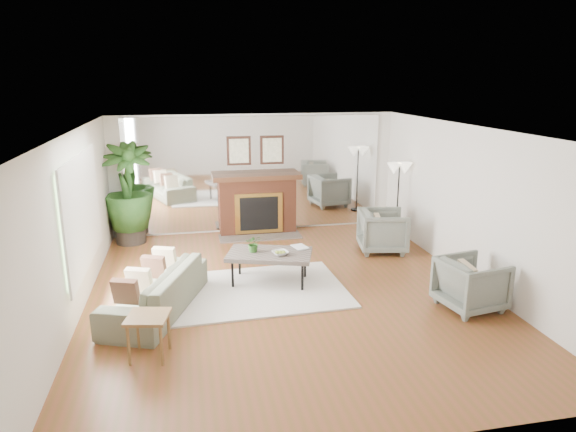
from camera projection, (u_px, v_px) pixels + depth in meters
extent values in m
plane|color=brown|center=(288.00, 293.00, 7.93)|extent=(7.00, 7.00, 0.00)
cube|color=silver|center=(75.00, 226.00, 7.03)|extent=(0.02, 7.00, 2.50)
cube|color=silver|center=(472.00, 205.00, 8.18)|extent=(0.02, 7.00, 2.50)
cube|color=silver|center=(256.00, 173.00, 10.91)|extent=(6.00, 0.02, 2.50)
cube|color=silver|center=(256.00, 174.00, 10.89)|extent=(5.40, 0.04, 2.40)
cube|color=#B2E09E|center=(82.00, 212.00, 7.39)|extent=(0.04, 2.40, 1.50)
cube|color=brown|center=(257.00, 205.00, 10.88)|extent=(1.60, 0.40, 1.20)
cube|color=gold|center=(259.00, 213.00, 10.71)|extent=(1.00, 0.04, 0.85)
cube|color=black|center=(259.00, 214.00, 10.69)|extent=(0.80, 0.04, 0.70)
cube|color=#5E534A|center=(260.00, 237.00, 10.70)|extent=(1.70, 0.55, 0.03)
cube|color=#472D17|center=(257.00, 177.00, 10.70)|extent=(1.85, 0.46, 0.10)
cube|color=black|center=(239.00, 151.00, 10.65)|extent=(0.50, 0.04, 0.60)
cube|color=black|center=(272.00, 150.00, 10.79)|extent=(0.50, 0.04, 0.60)
cube|color=silver|center=(257.00, 290.00, 7.99)|extent=(2.78, 2.04, 0.03)
cube|color=#5E534A|center=(270.00, 254.00, 8.18)|extent=(1.49, 1.13, 0.07)
cylinder|color=black|center=(233.00, 275.00, 8.04)|extent=(0.04, 0.04, 0.46)
cylinder|color=black|center=(302.00, 278.00, 7.92)|extent=(0.04, 0.04, 0.46)
cylinder|color=black|center=(240.00, 263.00, 8.57)|extent=(0.04, 0.04, 0.46)
cylinder|color=black|center=(305.00, 265.00, 8.45)|extent=(0.04, 0.04, 0.46)
imported|color=gray|center=(156.00, 290.00, 7.26)|extent=(1.52, 2.28, 0.62)
imported|color=gray|center=(383.00, 231.00, 9.76)|extent=(1.02, 1.00, 0.80)
imported|color=gray|center=(471.00, 284.00, 7.31)|extent=(0.95, 0.93, 0.75)
cube|color=brown|center=(148.00, 317.00, 5.99)|extent=(0.56, 0.56, 0.04)
cylinder|color=brown|center=(129.00, 345.00, 5.87)|extent=(0.04, 0.04, 0.51)
cylinder|color=brown|center=(161.00, 345.00, 5.87)|extent=(0.04, 0.04, 0.51)
cylinder|color=brown|center=(138.00, 330.00, 6.24)|extent=(0.04, 0.04, 0.51)
cylinder|color=brown|center=(169.00, 330.00, 6.24)|extent=(0.04, 0.04, 0.51)
cylinder|color=black|center=(131.00, 233.00, 10.31)|extent=(0.58, 0.58, 0.42)
imported|color=#315A21|center=(127.00, 187.00, 10.06)|extent=(1.10, 1.10, 1.72)
cylinder|color=black|center=(395.00, 239.00, 10.53)|extent=(0.27, 0.27, 0.04)
cylinder|color=black|center=(397.00, 204.00, 10.34)|extent=(0.03, 0.03, 1.53)
cone|color=white|center=(394.00, 168.00, 10.13)|extent=(0.29, 0.29, 0.21)
cone|color=white|center=(405.00, 168.00, 10.17)|extent=(0.29, 0.29, 0.21)
imported|color=#315A21|center=(254.00, 243.00, 8.16)|extent=(0.28, 0.25, 0.28)
imported|color=brown|center=(280.00, 253.00, 8.05)|extent=(0.30, 0.30, 0.06)
imported|color=brown|center=(294.00, 248.00, 8.35)|extent=(0.28, 0.33, 0.02)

